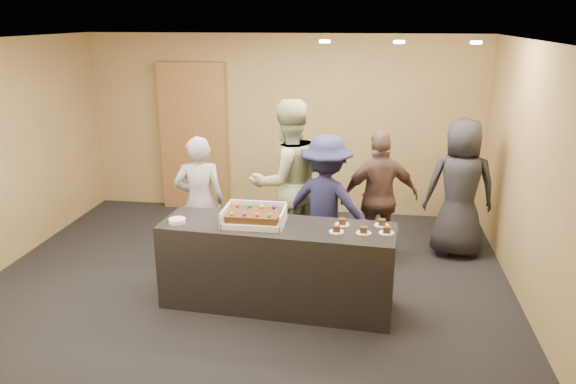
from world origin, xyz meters
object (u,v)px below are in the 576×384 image
object	(u,v)px
plate_stack	(177,221)
person_navy_man	(326,205)
serving_counter	(277,266)
sheet_cake	(254,215)
person_sage_man	(287,182)
cake_box	(255,219)
person_dark_suit	(460,188)
person_server_grey	(200,202)
storage_cabinet	(194,137)
person_brown_extra	(380,198)

from	to	relation	value
plate_stack	person_navy_man	world-z (taller)	person_navy_man
serving_counter	person_navy_man	bearing A→B (deg)	68.88
serving_counter	plate_stack	xyz separation A→B (m)	(-1.03, -0.08, 0.47)
sheet_cake	plate_stack	xyz separation A→B (m)	(-0.79, -0.08, -0.08)
sheet_cake	person_sage_man	distance (m)	1.21
cake_box	plate_stack	world-z (taller)	cake_box
cake_box	person_dark_suit	bearing A→B (deg)	35.69
serving_counter	person_server_grey	xyz separation A→B (m)	(-1.08, 0.87, 0.36)
sheet_cake	person_dark_suit	world-z (taller)	person_dark_suit
storage_cabinet	person_brown_extra	world-z (taller)	storage_cabinet
cake_box	person_server_grey	world-z (taller)	person_server_grey
serving_counter	cake_box	world-z (taller)	cake_box
plate_stack	storage_cabinet	bearing A→B (deg)	104.29
sheet_cake	person_server_grey	bearing A→B (deg)	134.34
cake_box	sheet_cake	distance (m)	0.06
person_sage_man	person_dark_suit	distance (m)	2.17
storage_cabinet	sheet_cake	world-z (taller)	storage_cabinet
person_brown_extra	person_dark_suit	distance (m)	1.06
person_sage_man	sheet_cake	bearing A→B (deg)	47.55
plate_stack	person_server_grey	xyz separation A→B (m)	(-0.05, 0.94, -0.12)
person_navy_man	person_dark_suit	bearing A→B (deg)	-141.32
serving_counter	sheet_cake	world-z (taller)	sheet_cake
person_server_grey	serving_counter	bearing A→B (deg)	125.05
serving_counter	person_dark_suit	bearing A→B (deg)	43.00
storage_cabinet	person_navy_man	xyz separation A→B (m)	(2.23, -2.06, -0.31)
plate_stack	cake_box	bearing A→B (deg)	7.19
person_navy_man	person_brown_extra	xyz separation A→B (m)	(0.62, 0.37, -0.00)
storage_cabinet	plate_stack	size ratio (longest dim) A/B	13.17
serving_counter	storage_cabinet	distance (m)	3.55
cake_box	person_server_grey	xyz separation A→B (m)	(-0.85, 0.84, -0.14)
serving_counter	person_sage_man	distance (m)	1.33
person_navy_man	plate_stack	bearing A→B (deg)	48.13
person_sage_man	person_navy_man	world-z (taller)	person_sage_man
person_brown_extra	person_dark_suit	xyz separation A→B (m)	(0.99, 0.37, 0.06)
person_brown_extra	sheet_cake	bearing A→B (deg)	28.08
storage_cabinet	person_server_grey	bearing A→B (deg)	-71.04
serving_counter	person_sage_man	bearing A→B (deg)	97.37
person_navy_man	storage_cabinet	bearing A→B (deg)	-28.77
storage_cabinet	person_brown_extra	bearing A→B (deg)	-30.55
serving_counter	person_navy_man	distance (m)	1.08
sheet_cake	serving_counter	bearing A→B (deg)	0.00
plate_stack	person_sage_man	size ratio (longest dim) A/B	0.09
cake_box	plate_stack	size ratio (longest dim) A/B	3.59
person_server_grey	person_dark_suit	xyz separation A→B (m)	(3.13, 0.79, 0.08)
plate_stack	person_dark_suit	size ratio (longest dim) A/B	0.10
storage_cabinet	person_dark_suit	distance (m)	4.07
person_sage_man	person_navy_man	size ratio (longest dim) A/B	1.21
storage_cabinet	cake_box	xyz separation A→B (m)	(1.57, -2.95, -0.20)
storage_cabinet	sheet_cake	size ratio (longest dim) A/B	4.31
storage_cabinet	person_server_grey	world-z (taller)	storage_cabinet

